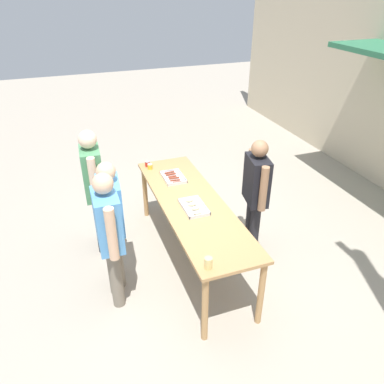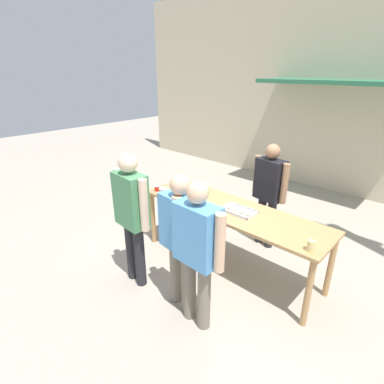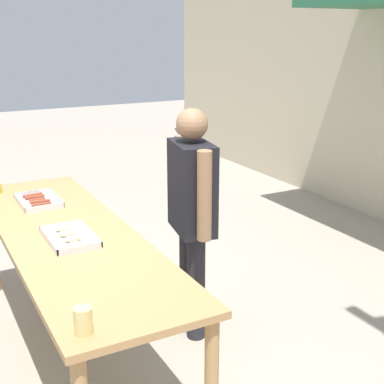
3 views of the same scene
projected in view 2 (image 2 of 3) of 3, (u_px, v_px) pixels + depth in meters
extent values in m
plane|color=#A39989|center=(228.00, 264.00, 4.35)|extent=(24.00, 24.00, 0.00)
cube|color=beige|center=(349.00, 89.00, 6.19)|extent=(12.00, 0.12, 4.50)
cube|color=#2D704C|center=(341.00, 82.00, 5.76)|extent=(3.20, 1.00, 0.08)
cube|color=tan|center=(231.00, 210.00, 4.01)|extent=(2.67, 0.77, 0.04)
cylinder|color=tan|center=(153.00, 218.00, 4.77)|extent=(0.07, 0.07, 0.86)
cylinder|color=tan|center=(308.00, 293.00, 3.16)|extent=(0.07, 0.07, 0.86)
cylinder|color=tan|center=(181.00, 206.00, 5.20)|extent=(0.07, 0.07, 0.86)
cylinder|color=tan|center=(331.00, 266.00, 3.60)|extent=(0.07, 0.07, 0.86)
cube|color=silver|center=(192.00, 195.00, 4.42)|extent=(0.41, 0.28, 0.01)
cube|color=silver|center=(186.00, 196.00, 4.32)|extent=(0.41, 0.01, 0.03)
cube|color=silver|center=(198.00, 191.00, 4.50)|extent=(0.41, 0.01, 0.03)
cube|color=silver|center=(182.00, 190.00, 4.54)|extent=(0.01, 0.28, 0.03)
cube|color=silver|center=(202.00, 197.00, 4.28)|extent=(0.01, 0.28, 0.03)
cylinder|color=brown|center=(184.00, 191.00, 4.51)|extent=(0.04, 0.15, 0.02)
cylinder|color=brown|center=(187.00, 192.00, 4.47)|extent=(0.04, 0.14, 0.03)
cylinder|color=brown|center=(190.00, 193.00, 4.43)|extent=(0.03, 0.12, 0.02)
cylinder|color=brown|center=(194.00, 194.00, 4.40)|extent=(0.04, 0.15, 0.03)
cylinder|color=brown|center=(197.00, 196.00, 4.35)|extent=(0.04, 0.14, 0.02)
cylinder|color=brown|center=(200.00, 197.00, 4.32)|extent=(0.03, 0.13, 0.02)
cube|color=silver|center=(239.00, 212.00, 3.90)|extent=(0.44, 0.27, 0.01)
cube|color=silver|center=(233.00, 214.00, 3.80)|extent=(0.44, 0.01, 0.03)
cube|color=silver|center=(244.00, 207.00, 3.98)|extent=(0.44, 0.01, 0.03)
cube|color=silver|center=(225.00, 206.00, 4.02)|extent=(0.01, 0.27, 0.03)
cube|color=silver|center=(253.00, 215.00, 3.75)|extent=(0.01, 0.27, 0.03)
ellipsoid|color=beige|center=(229.00, 207.00, 3.98)|extent=(0.06, 0.11, 0.04)
ellipsoid|color=beige|center=(235.00, 209.00, 3.92)|extent=(0.06, 0.11, 0.04)
ellipsoid|color=beige|center=(242.00, 211.00, 3.86)|extent=(0.05, 0.11, 0.04)
ellipsoid|color=beige|center=(248.00, 214.00, 3.78)|extent=(0.06, 0.10, 0.04)
cylinder|color=#B22319|center=(157.00, 189.00, 4.56)|extent=(0.07, 0.07, 0.07)
cylinder|color=#B2B2B7|center=(157.00, 186.00, 4.55)|extent=(0.07, 0.07, 0.01)
cylinder|color=gold|center=(162.00, 190.00, 4.51)|extent=(0.07, 0.07, 0.07)
cylinder|color=#B2B2B7|center=(162.00, 188.00, 4.49)|extent=(0.07, 0.07, 0.01)
cylinder|color=#DBC67A|center=(311.00, 246.00, 3.05)|extent=(0.08, 0.08, 0.12)
cylinder|color=#232328|center=(261.00, 220.00, 4.80)|extent=(0.13, 0.13, 0.79)
cylinder|color=#232328|center=(270.00, 224.00, 4.65)|extent=(0.13, 0.13, 0.79)
cube|color=black|center=(270.00, 180.00, 4.45)|extent=(0.47, 0.31, 0.63)
sphere|color=#936B4C|center=(273.00, 151.00, 4.29)|extent=(0.21, 0.21, 0.21)
cylinder|color=#936B4C|center=(257.00, 174.00, 4.65)|extent=(0.10, 0.10, 0.59)
cylinder|color=#936B4C|center=(285.00, 184.00, 4.25)|extent=(0.10, 0.10, 0.59)
cylinder|color=#232328|center=(140.00, 256.00, 3.81)|extent=(0.13, 0.13, 0.84)
cylinder|color=#232328|center=(131.00, 250.00, 3.94)|extent=(0.13, 0.13, 0.84)
cube|color=#478456|center=(131.00, 200.00, 3.59)|extent=(0.45, 0.27, 0.67)
sphere|color=beige|center=(128.00, 163.00, 3.41)|extent=(0.23, 0.23, 0.23)
cylinder|color=beige|center=(144.00, 206.00, 3.40)|extent=(0.10, 0.10, 0.63)
cylinder|color=beige|center=(119.00, 193.00, 3.76)|extent=(0.10, 0.10, 0.63)
cylinder|color=#756B5B|center=(204.00, 297.00, 3.16)|extent=(0.14, 0.14, 0.80)
cylinder|color=#756B5B|center=(190.00, 287.00, 3.30)|extent=(0.14, 0.14, 0.80)
cube|color=#5193D1|center=(197.00, 234.00, 2.96)|extent=(0.47, 0.26, 0.64)
sphere|color=#DBAD89|center=(198.00, 193.00, 2.79)|extent=(0.22, 0.22, 0.22)
cylinder|color=#DBAD89|center=(220.00, 243.00, 2.77)|extent=(0.11, 0.11, 0.60)
cylinder|color=#DBAD89|center=(177.00, 223.00, 3.13)|extent=(0.11, 0.11, 0.60)
cylinder|color=#756B5B|center=(187.00, 281.00, 3.41)|extent=(0.14, 0.14, 0.79)
cylinder|color=#756B5B|center=(176.00, 272.00, 3.55)|extent=(0.14, 0.14, 0.79)
cube|color=#5193D1|center=(181.00, 223.00, 3.21)|extent=(0.49, 0.30, 0.63)
sphere|color=#DBAD89|center=(180.00, 185.00, 3.04)|extent=(0.21, 0.21, 0.21)
cylinder|color=#DBAD89|center=(199.00, 231.00, 3.01)|extent=(0.10, 0.10, 0.59)
cylinder|color=#DBAD89|center=(165.00, 213.00, 3.40)|extent=(0.10, 0.10, 0.59)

